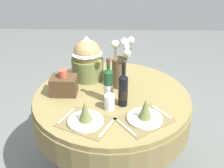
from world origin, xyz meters
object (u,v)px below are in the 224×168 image
tumbler_near_left (109,102)px  woven_basket_side_left (64,85)px  wine_bottle_left (109,85)px  dining_table (112,111)px  gift_tub_back_left (87,57)px  flower_vase (120,65)px  place_setting_right (145,114)px  place_setting_left (85,117)px  wine_bottle_centre (123,90)px

tumbler_near_left → woven_basket_side_left: woven_basket_side_left is taller
wine_bottle_left → tumbler_near_left: 0.13m
dining_table → gift_tub_back_left: (-0.21, 0.28, 0.35)m
flower_vase → wine_bottle_left: flower_vase is taller
dining_table → place_setting_right: place_setting_right is taller
place_setting_left → wine_bottle_centre: 0.34m
tumbler_near_left → gift_tub_back_left: gift_tub_back_left is taller
place_setting_left → flower_vase: (0.23, 0.50, 0.15)m
flower_vase → wine_bottle_centre: flower_vase is taller
dining_table → tumbler_near_left: bearing=-93.6°
wine_bottle_left → gift_tub_back_left: 0.42m
wine_bottle_left → wine_bottle_centre: (0.11, -0.05, -0.01)m
flower_vase → woven_basket_side_left: size_ratio=2.01×
place_setting_left → woven_basket_side_left: bearing=119.4°
place_setting_left → flower_vase: bearing=65.5°
gift_tub_back_left → woven_basket_side_left: 0.33m
wine_bottle_centre → dining_table: bearing=121.6°
wine_bottle_centre → gift_tub_back_left: (-0.30, 0.42, 0.07)m
flower_vase → wine_bottle_left: (-0.08, -0.22, -0.06)m
dining_table → wine_bottle_centre: wine_bottle_centre is taller
dining_table → wine_bottle_left: wine_bottle_left is taller
flower_vase → woven_basket_side_left: 0.47m
tumbler_near_left → dining_table: bearing=86.4°
tumbler_near_left → woven_basket_side_left: 0.41m
wine_bottle_centre → gift_tub_back_left: bearing=125.6°
place_setting_right → tumbler_near_left: size_ratio=3.82×
dining_table → place_setting_left: place_setting_left is taller
wine_bottle_left → gift_tub_back_left: gift_tub_back_left is taller
wine_bottle_centre → place_setting_left: bearing=-138.6°
dining_table → flower_vase: flower_vase is taller
gift_tub_back_left → woven_basket_side_left: bearing=-119.9°
place_setting_left → flower_vase: size_ratio=1.01×
place_setting_right → gift_tub_back_left: 0.76m
place_setting_right → wine_bottle_left: size_ratio=1.25×
place_setting_left → wine_bottle_left: bearing=62.6°
dining_table → tumbler_near_left: tumbler_near_left is taller
place_setting_right → wine_bottle_left: bearing=137.1°
flower_vase → woven_basket_side_left: bearing=-163.0°
dining_table → place_setting_left: 0.44m
dining_table → wine_bottle_centre: 0.32m
dining_table → gift_tub_back_left: size_ratio=3.27×
place_setting_right → place_setting_left: bearing=-174.1°
place_setting_right → wine_bottle_centre: (-0.15, 0.18, 0.08)m
dining_table → flower_vase: size_ratio=2.98×
place_setting_left → wine_bottle_left: 0.32m
place_setting_left → place_setting_right: size_ratio=0.98×
place_setting_right → gift_tub_back_left: bearing=126.7°
wine_bottle_left → gift_tub_back_left: (-0.19, 0.36, 0.06)m
place_setting_left → woven_basket_side_left: (-0.21, 0.37, 0.03)m
gift_tub_back_left → wine_bottle_centre: bearing=-54.4°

